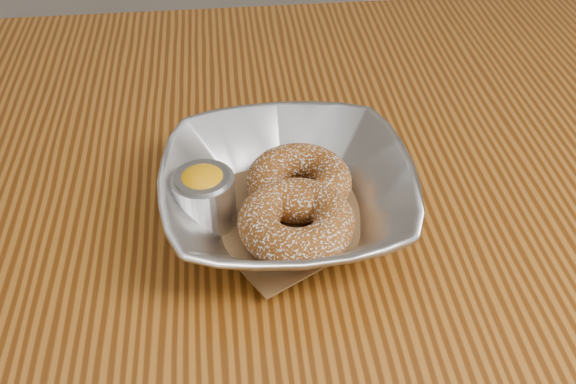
{
  "coord_description": "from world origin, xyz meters",
  "views": [
    {
      "loc": [
        -0.14,
        -0.46,
        1.15
      ],
      "look_at": [
        -0.09,
        -0.03,
        0.78
      ],
      "focal_mm": 42.0,
      "sensor_mm": 36.0,
      "label": 1
    }
  ],
  "objects": [
    {
      "name": "table",
      "position": [
        0.0,
        0.0,
        0.65
      ],
      "size": [
        1.2,
        0.8,
        0.75
      ],
      "color": "brown",
      "rests_on": "ground_plane"
    },
    {
      "name": "ramekin",
      "position": [
        -0.16,
        -0.03,
        0.79
      ],
      "size": [
        0.05,
        0.05,
        0.05
      ],
      "color": "silver",
      "rests_on": "table"
    },
    {
      "name": "donut_front",
      "position": [
        -0.09,
        -0.06,
        0.78
      ],
      "size": [
        0.13,
        0.13,
        0.03
      ],
      "primitive_type": "torus",
      "rotation": [
        0.0,
        0.0,
        0.58
      ],
      "color": "brown",
      "rests_on": "parchment"
    },
    {
      "name": "donut_back",
      "position": [
        -0.08,
        -0.01,
        0.78
      ],
      "size": [
        0.1,
        0.1,
        0.03
      ],
      "primitive_type": "torus",
      "rotation": [
        0.0,
        0.0,
        -0.05
      ],
      "color": "brown",
      "rests_on": "parchment"
    },
    {
      "name": "parchment",
      "position": [
        -0.09,
        -0.03,
        0.76
      ],
      "size": [
        0.2,
        0.2,
        0.0
      ],
      "primitive_type": "cube",
      "rotation": [
        0.0,
        0.0,
        0.51
      ],
      "color": "brown",
      "rests_on": "table"
    },
    {
      "name": "serving_bowl",
      "position": [
        -0.09,
        -0.03,
        0.78
      ],
      "size": [
        0.22,
        0.22,
        0.05
      ],
      "primitive_type": "imported",
      "color": "silver",
      "rests_on": "table"
    }
  ]
}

